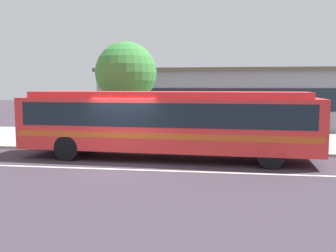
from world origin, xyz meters
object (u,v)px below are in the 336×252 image
object	(u,v)px
street_tree_near_stop	(126,73)
pedestrian_waiting_near_sign	(126,122)
transit_bus	(167,120)
bus_stop_sign	(243,113)

from	to	relation	value
street_tree_near_stop	pedestrian_waiting_near_sign	bearing A→B (deg)	-81.66
pedestrian_waiting_near_sign	transit_bus	bearing A→B (deg)	-53.71
transit_bus	bus_stop_sign	distance (m)	3.77
pedestrian_waiting_near_sign	bus_stop_sign	xyz separation A→B (m)	(5.70, -1.40, 0.59)
bus_stop_sign	street_tree_near_stop	xyz separation A→B (m)	(-5.73, 1.57, 1.85)
bus_stop_sign	street_tree_near_stop	size ratio (longest dim) A/B	0.50
transit_bus	street_tree_near_stop	world-z (taller)	street_tree_near_stop
transit_bus	bus_stop_sign	world-z (taller)	transit_bus
pedestrian_waiting_near_sign	bus_stop_sign	size ratio (longest dim) A/B	0.69
transit_bus	pedestrian_waiting_near_sign	xyz separation A→B (m)	(-2.60, 3.54, -0.45)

